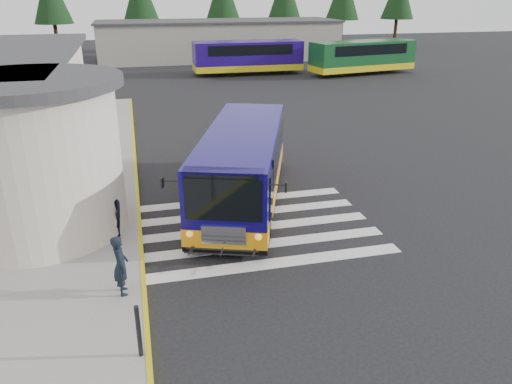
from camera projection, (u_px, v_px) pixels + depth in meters
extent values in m
plane|color=black|center=(260.00, 216.00, 17.23)|extent=(140.00, 140.00, 0.00)
cube|color=gray|center=(2.00, 195.00, 18.79)|extent=(10.00, 34.00, 0.15)
cube|color=gold|center=(137.00, 184.00, 19.89)|extent=(0.12, 34.00, 0.16)
cylinder|color=beige|center=(34.00, 162.00, 15.22)|extent=(5.20, 5.20, 4.50)
cylinder|color=#38383A|center=(20.00, 82.00, 14.31)|extent=(5.80, 5.80, 0.30)
cube|color=black|center=(71.00, 153.00, 19.81)|extent=(0.08, 1.20, 2.20)
cube|color=#38383A|center=(79.00, 120.00, 19.43)|extent=(1.20, 1.80, 0.12)
cube|color=silver|center=(270.00, 264.00, 14.23)|extent=(8.00, 0.55, 0.01)
cube|color=silver|center=(260.00, 244.00, 15.31)|extent=(8.00, 0.55, 0.01)
cube|color=silver|center=(251.00, 228.00, 16.39)|extent=(8.00, 0.55, 0.01)
cube|color=silver|center=(243.00, 213.00, 17.47)|extent=(8.00, 0.55, 0.01)
cube|color=silver|center=(236.00, 200.00, 18.55)|extent=(8.00, 0.55, 0.01)
cube|color=gray|center=(219.00, 41.00, 55.59)|extent=(26.00, 8.00, 4.00)
cube|color=#38383A|center=(218.00, 21.00, 54.80)|extent=(26.40, 8.40, 0.20)
cylinder|color=black|center=(57.00, 40.00, 58.85)|extent=(0.44, 0.44, 3.60)
cylinder|color=black|center=(143.00, 38.00, 61.08)|extent=(0.44, 0.44, 3.60)
cylinder|color=black|center=(224.00, 36.00, 63.30)|extent=(0.44, 0.44, 3.60)
cylinder|color=black|center=(284.00, 35.00, 65.08)|extent=(0.44, 0.44, 3.60)
cylinder|color=black|center=(341.00, 34.00, 66.86)|extent=(0.44, 0.44, 3.60)
cylinder|color=black|center=(395.00, 33.00, 68.65)|extent=(0.44, 0.44, 3.60)
cube|color=#110863|center=(243.00, 162.00, 17.90)|extent=(5.26, 9.14, 2.31)
cube|color=orange|center=(243.00, 184.00, 18.23)|extent=(5.29, 9.18, 0.55)
cube|color=black|center=(243.00, 192.00, 18.35)|extent=(5.28, 9.17, 0.22)
cube|color=black|center=(223.00, 200.00, 13.67)|extent=(2.06, 0.77, 1.23)
cube|color=silver|center=(224.00, 235.00, 14.06)|extent=(1.22, 0.48, 0.54)
cube|color=black|center=(212.00, 142.00, 18.56)|extent=(2.20, 6.12, 0.88)
cube|color=black|center=(279.00, 144.00, 18.33)|extent=(2.20, 6.12, 0.88)
cylinder|color=black|center=(198.00, 223.00, 15.68)|extent=(0.59, 0.99, 0.94)
cylinder|color=black|center=(266.00, 225.00, 15.49)|extent=(0.59, 0.99, 0.94)
cylinder|color=black|center=(225.00, 166.00, 20.75)|extent=(0.59, 0.99, 0.94)
cylinder|color=black|center=(276.00, 167.00, 20.56)|extent=(0.59, 0.99, 0.94)
cube|color=black|center=(162.00, 182.00, 13.83)|extent=(0.11, 0.18, 0.29)
cube|color=black|center=(286.00, 187.00, 13.52)|extent=(0.11, 0.18, 0.29)
imported|color=black|center=(121.00, 265.00, 12.33)|extent=(0.44, 0.62, 1.59)
imported|color=black|center=(111.00, 213.00, 15.19)|extent=(0.92, 0.99, 1.61)
cylinder|color=black|center=(139.00, 331.00, 10.23)|extent=(0.10, 0.10, 1.22)
cube|color=#1F0866|center=(248.00, 55.00, 45.66)|extent=(9.89, 2.77, 2.53)
cube|color=gold|center=(248.00, 67.00, 46.05)|extent=(9.92, 2.81, 0.55)
cube|color=black|center=(248.00, 49.00, 45.44)|extent=(7.69, 2.82, 0.88)
cube|color=#124520|center=(363.00, 55.00, 45.76)|extent=(10.22, 4.44, 2.53)
cube|color=gold|center=(362.00, 67.00, 46.14)|extent=(10.26, 4.48, 0.55)
cube|color=black|center=(363.00, 48.00, 45.53)|extent=(8.07, 4.11, 0.88)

